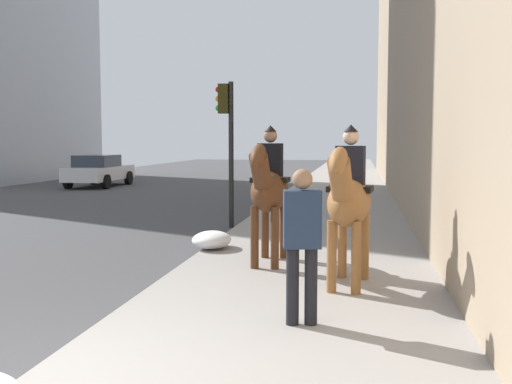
# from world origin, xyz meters

# --- Properties ---
(mounted_horse_near) EXTENTS (2.15, 0.61, 2.24)m
(mounted_horse_near) POSITION_xyz_m (5.28, -1.40, 1.35)
(mounted_horse_near) COLOR #4C2B16
(mounted_horse_near) RESTS_ON sidewalk_slab
(mounted_horse_far) EXTENTS (2.15, 0.75, 2.22)m
(mounted_horse_far) POSITION_xyz_m (3.92, -2.69, 1.33)
(mounted_horse_far) COLOR brown
(mounted_horse_far) RESTS_ON sidewalk_slab
(pedestrian_greeting) EXTENTS (0.32, 0.44, 1.70)m
(pedestrian_greeting) POSITION_xyz_m (2.09, -2.23, 1.10)
(pedestrian_greeting) COLOR black
(pedestrian_greeting) RESTS_ON sidewalk_slab
(car_near_lane) EXTENTS (4.46, 2.01, 1.44)m
(car_near_lane) POSITION_xyz_m (21.86, 8.79, 0.74)
(car_near_lane) COLOR silver
(car_near_lane) RESTS_ON ground
(traffic_light_near_curb) EXTENTS (0.20, 0.44, 3.51)m
(traffic_light_near_curb) POSITION_xyz_m (10.03, 0.30, 2.37)
(traffic_light_near_curb) COLOR black
(traffic_light_near_curb) RESTS_ON ground
(snow_pile_far) EXTENTS (0.93, 0.71, 0.32)m
(snow_pile_far) POSITION_xyz_m (6.53, -0.15, 0.28)
(snow_pile_far) COLOR white
(snow_pile_far) RESTS_ON sidewalk_slab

